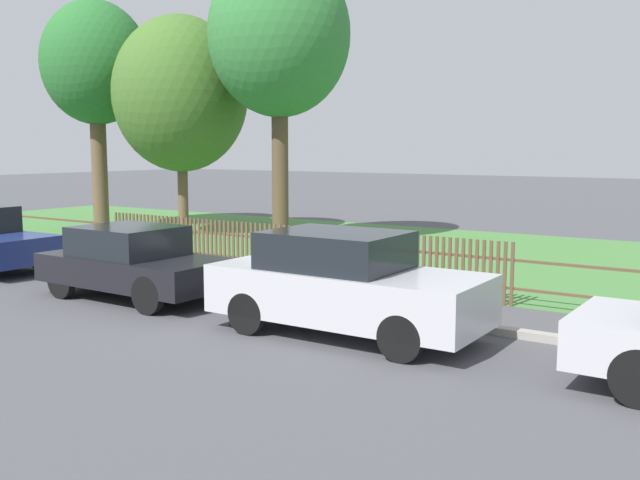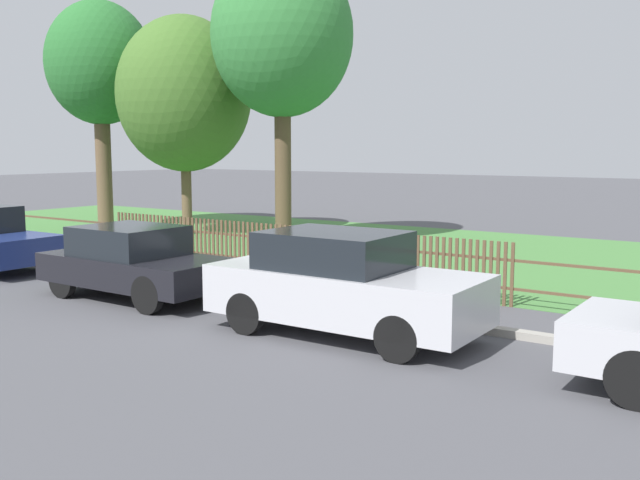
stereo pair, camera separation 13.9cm
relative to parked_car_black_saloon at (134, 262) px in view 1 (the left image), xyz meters
The scene contains 10 objects.
ground_plane 1.61m from the parked_car_black_saloon, 53.13° to the left, with size 120.00×120.00×0.00m, color #4C4C51.
kerb_stone 1.66m from the parked_car_black_saloon, 55.37° to the left, with size 38.39×0.20×0.12m, color #9E998E.
grass_strip 8.58m from the parked_car_black_saloon, 84.14° to the left, with size 38.39×10.57×0.01m, color #477F3D.
park_fence 3.35m from the parked_car_black_saloon, 74.89° to the left, with size 38.39×0.05×1.15m.
parked_car_black_saloon is the anchor object (origin of this frame).
parked_car_navy_estate 4.63m from the parked_car_black_saloon, ahead, with size 4.15×1.76×1.55m.
covered_motorcycle 4.01m from the parked_car_black_saloon, 30.58° to the left, with size 1.85×0.87×0.98m.
tree_nearest_kerb 13.09m from the parked_car_black_saloon, 143.77° to the left, with size 3.59×3.59×7.69m.
tree_behind_motorcycle 10.59m from the parked_car_black_saloon, 129.59° to the left, with size 4.25×4.25×6.91m.
tree_mid_park 9.47m from the parked_car_black_saloon, 107.11° to the left, with size 4.02×4.02×8.26m.
Camera 1 is at (9.28, -10.02, 2.78)m, focal length 40.00 mm.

